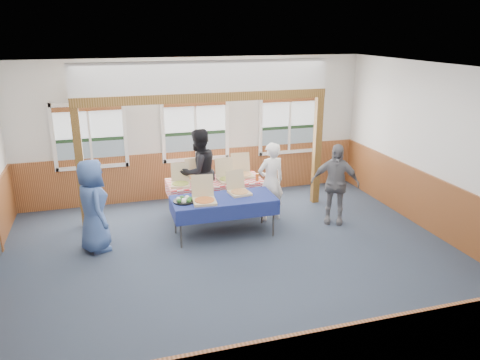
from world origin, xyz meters
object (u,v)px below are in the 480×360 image
table_left (224,201)px  person_grey (335,184)px  man_blue (93,206)px  woman_white (271,182)px  woman_black (199,172)px  table_right (215,183)px

table_left → person_grey: person_grey is taller
man_blue → person_grey: (4.66, -0.07, -0.02)m
woman_white → woman_black: bearing=-40.8°
person_grey → table_right: bearing=-176.6°
table_left → man_blue: size_ratio=1.18×
table_right → person_grey: person_grey is taller
table_left → person_grey: bearing=-2.3°
woman_white → woman_black: 1.55m
table_left → person_grey: size_ratio=1.20×
person_grey → woman_white: bearing=-173.7°
woman_white → man_blue: man_blue is taller
woman_black → table_left: bearing=73.1°
man_blue → woman_white: bearing=-96.3°
table_left → table_right: bearing=83.3°
table_left → table_right: (0.09, 1.07, 0.00)m
woman_white → man_blue: 3.50m
woman_black → person_grey: size_ratio=1.11×
table_left → woman_white: size_ratio=1.21×
table_left → person_grey: 2.31m
person_grey → woman_black: bearing=-177.6°
woman_black → man_blue: (-2.14, -1.23, -0.08)m
table_right → woman_black: bearing=157.4°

